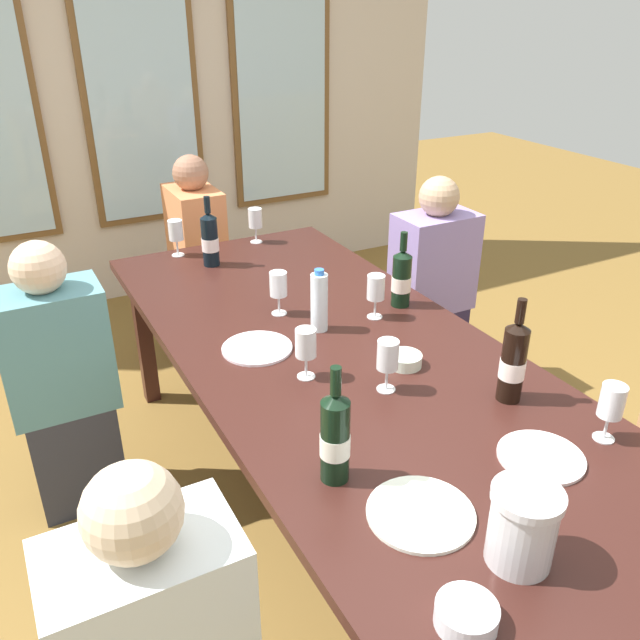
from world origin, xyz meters
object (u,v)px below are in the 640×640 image
(wine_glass_1, at_px, (255,220))
(wine_glass_3, at_px, (306,345))
(white_plate_1, at_px, (257,348))
(metal_pitcher, at_px, (523,526))
(seated_person_0, at_px, (63,388))
(seated_person_1, at_px, (431,293))
(wine_bottle_0, at_px, (335,437))
(water_bottle, at_px, (319,302))
(wine_glass_6, at_px, (376,289))
(wine_bottle_1, at_px, (210,239))
(wine_glass_2, at_px, (386,358))
(wine_glass_0, at_px, (278,285))
(seated_person_4, at_px, (198,260))
(white_plate_2, at_px, (421,513))
(white_plate_0, at_px, (541,457))
(tasting_bowl_0, at_px, (466,615))
(wine_bottle_2, at_px, (513,361))
(wine_bottle_3, at_px, (402,278))
(wine_glass_7, at_px, (176,232))
(dining_table, at_px, (354,377))
(tasting_bowl_1, at_px, (405,360))
(wine_glass_4, at_px, (612,402))

(wine_glass_1, bearing_deg, wine_glass_3, -105.98)
(white_plate_1, distance_m, metal_pitcher, 1.16)
(seated_person_0, distance_m, seated_person_1, 1.76)
(wine_bottle_0, xyz_separation_m, water_bottle, (0.35, 0.75, -0.01))
(white_plate_1, relative_size, wine_bottle_0, 0.75)
(wine_bottle_0, height_order, wine_glass_6, wine_bottle_0)
(wine_bottle_1, height_order, wine_glass_2, wine_bottle_1)
(wine_glass_0, height_order, seated_person_1, seated_person_1)
(metal_pitcher, bearing_deg, seated_person_4, 87.27)
(metal_pitcher, relative_size, wine_glass_6, 1.09)
(white_plate_2, relative_size, wine_glass_2, 1.51)
(white_plate_0, distance_m, tasting_bowl_0, 0.60)
(wine_bottle_0, height_order, wine_bottle_2, wine_bottle_2)
(metal_pitcher, height_order, wine_glass_0, metal_pitcher)
(metal_pitcher, distance_m, wine_bottle_3, 1.32)
(wine_glass_0, distance_m, wine_glass_7, 0.82)
(wine_bottle_1, bearing_deg, metal_pitcher, -89.95)
(wine_glass_1, relative_size, seated_person_0, 0.16)
(seated_person_0, bearing_deg, wine_glass_6, -19.75)
(wine_glass_0, distance_m, seated_person_0, 0.90)
(wine_glass_0, relative_size, wine_glass_2, 1.00)
(white_plate_1, bearing_deg, wine_bottle_2, -49.22)
(wine_bottle_0, xyz_separation_m, wine_glass_0, (0.28, 0.94, -0.01))
(white_plate_1, distance_m, seated_person_0, 0.79)
(white_plate_0, relative_size, wine_bottle_2, 0.69)
(dining_table, height_order, white_plate_1, white_plate_1)
(wine_bottle_0, distance_m, wine_bottle_3, 1.08)
(wine_glass_2, relative_size, seated_person_4, 0.16)
(tasting_bowl_0, relative_size, wine_glass_3, 0.73)
(wine_bottle_0, height_order, tasting_bowl_0, wine_bottle_0)
(white_plate_0, distance_m, wine_glass_2, 0.53)
(white_plate_2, bearing_deg, wine_bottle_3, 58.06)
(white_plate_1, bearing_deg, wine_glass_7, 88.36)
(wine_glass_7, xyz_separation_m, seated_person_1, (1.11, -0.54, -0.33))
(tasting_bowl_1, relative_size, wine_glass_3, 0.67)
(white_plate_2, xyz_separation_m, water_bottle, (0.24, 0.97, 0.11))
(white_plate_0, height_order, white_plate_2, same)
(wine_bottle_1, height_order, seated_person_1, seated_person_1)
(white_plate_1, relative_size, wine_glass_4, 1.43)
(water_bottle, xyz_separation_m, wine_glass_0, (-0.08, 0.19, 0.01))
(wine_bottle_3, relative_size, tasting_bowl_1, 2.63)
(tasting_bowl_0, xyz_separation_m, seated_person_1, (1.21, 1.71, -0.24))
(white_plate_1, bearing_deg, wine_glass_4, -54.84)
(white_plate_0, xyz_separation_m, water_bottle, (-0.17, 0.95, 0.11))
(wine_bottle_2, bearing_deg, wine_glass_7, 107.58)
(dining_table, distance_m, wine_glass_6, 0.40)
(white_plate_2, relative_size, seated_person_1, 0.24)
(white_plate_2, relative_size, wine_bottle_2, 0.78)
(white_plate_2, distance_m, seated_person_0, 1.52)
(wine_bottle_3, distance_m, wine_glass_0, 0.49)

